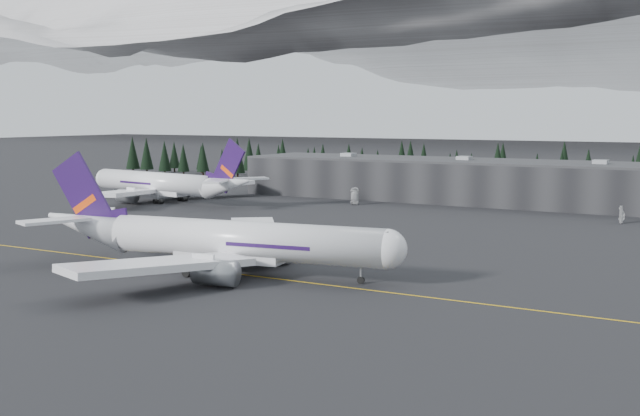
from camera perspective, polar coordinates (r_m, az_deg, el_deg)
The scene contains 8 objects.
ground at distance 133.82m, azimuth -4.31°, elevation -4.69°, with size 1400.00×1400.00×0.00m, color black.
taxiline at distance 132.21m, azimuth -4.80°, elevation -4.83°, with size 400.00×0.40×0.02m, color gold.
terminal at distance 245.53m, azimuth 12.38°, elevation 1.84°, with size 160.00×30.00×12.60m.
treeline at distance 280.83m, azimuth 14.69°, elevation 2.61°, with size 360.00×20.00×15.00m, color black.
jet_main at distance 135.09m, azimuth -7.54°, elevation -2.21°, with size 67.18×61.57×19.85m.
jet_parked at distance 245.44m, azimuth -10.83°, elevation 1.70°, with size 66.87×61.33×19.74m.
gse_vehicle_a at distance 235.14m, azimuth 2.50°, elevation 0.41°, with size 2.34×5.08×1.41m, color #B8B8BA.
gse_vehicle_b at distance 207.75m, azimuth 20.67°, elevation -0.83°, with size 1.77×4.41×1.50m, color silver.
Camera 1 is at (74.23, -108.19, 26.33)m, focal length 45.00 mm.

